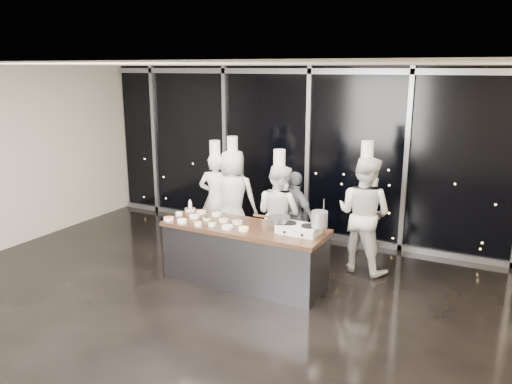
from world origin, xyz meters
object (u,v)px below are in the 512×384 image
demo_counter (245,254)px  chef_far_left (216,198)px  stove (299,229)px  frying_pan (279,219)px  chef_center (279,213)px  chef_right (364,214)px  chef_left (233,197)px  guest (294,216)px  stock_pot (319,219)px

demo_counter → chef_far_left: bearing=134.8°
demo_counter → stove: (0.84, 0.05, 0.51)m
demo_counter → frying_pan: (0.53, 0.05, 0.61)m
chef_center → chef_right: size_ratio=0.91×
chef_far_left → chef_left: bearing=175.3°
chef_right → guest: bearing=13.4°
chef_left → chef_right: size_ratio=0.95×
chef_far_left → frying_pan: bearing=126.9°
demo_counter → chef_right: 1.99m
chef_center → chef_left: bearing=-3.6°
chef_left → chef_center: bearing=148.0°
stove → frying_pan: 0.33m
stove → chef_left: size_ratio=0.30×
stock_pot → chef_left: (-2.14, 1.35, -0.26)m
stock_pot → chef_right: bearing=77.2°
frying_pan → chef_center: bearing=115.9°
stock_pot → chef_center: (-1.04, 0.93, -0.31)m
chef_far_left → chef_center: (1.42, -0.34, -0.02)m
frying_pan → chef_far_left: chef_far_left is taller
chef_far_left → chef_right: size_ratio=0.91×
demo_counter → chef_far_left: chef_far_left is taller
stove → chef_right: (0.59, 1.25, -0.03)m
chef_center → guest: bearing=-100.3°
chef_left → guest: 1.27m
chef_center → guest: (0.15, 0.30, -0.10)m
chef_far_left → chef_left: chef_left is taller
stock_pot → chef_center: 1.43m
stock_pot → chef_center: size_ratio=0.12×
stove → chef_left: 2.28m
stock_pot → chef_far_left: size_ratio=0.12×
demo_counter → chef_left: 1.77m
frying_pan → guest: size_ratio=0.39×
frying_pan → chef_right: 1.54m
frying_pan → guest: (-0.27, 1.23, -0.32)m
chef_far_left → chef_right: 2.74m
chef_left → stock_pot: bearing=136.5°
guest → chef_right: chef_right is taller
demo_counter → guest: (0.26, 1.28, 0.30)m
guest → chef_center: bearing=84.8°
demo_counter → chef_far_left: (-1.31, 1.32, 0.41)m
stove → frying_pan: size_ratio=1.02×
stove → chef_far_left: bearing=150.9°
stove → frying_pan: bearing=-178.0°
chef_far_left → guest: (1.57, -0.04, -0.11)m
frying_pan → guest: bearing=103.8°
stove → chef_center: size_ratio=0.31×
stock_pot → chef_right: (0.28, 1.25, -0.21)m
frying_pan → chef_center: chef_center is taller
demo_counter → stock_pot: bearing=2.4°
chef_center → stove: bearing=145.3°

